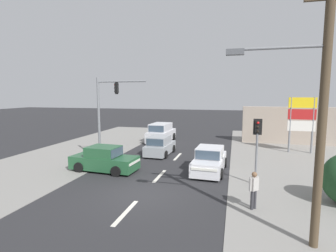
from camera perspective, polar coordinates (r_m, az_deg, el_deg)
The scene contains 16 objects.
ground_plane at distance 13.15m, azimuth -5.61°, elevation -14.64°, with size 140.00×140.00×0.00m, color #28282B.
lane_dash_near at distance 11.45m, azimuth -9.21°, elevation -18.09°, with size 0.20×2.40×0.01m, color silver.
lane_dash_mid at distance 15.84m, azimuth -1.84°, elevation -10.80°, with size 0.20×2.40×0.01m, color silver.
lane_dash_far at distance 20.51m, azimuth 2.09°, elevation -6.67°, with size 0.20×2.40×0.01m, color silver.
kerb_right_verge at distance 15.09m, azimuth 32.81°, elevation -12.82°, with size 10.00×44.00×0.02m, color gray.
kerb_left_verge at distance 20.61m, azimuth -24.51°, elevation -7.21°, with size 8.00×40.00×0.02m, color gray.
utility_pole_foreground_right at distance 9.04m, azimuth 29.89°, elevation 5.04°, with size 3.78×0.33×8.64m.
traffic_signal_mast at distance 19.21m, azimuth -13.47°, elevation 3.78°, with size 3.69×0.44×6.00m.
pedestal_signal_right_kerb at distance 14.50m, azimuth 18.83°, elevation -3.01°, with size 0.44×0.29×3.56m.
shopping_plaza_sign at distance 23.92m, azimuth 27.11°, elevation 1.76°, with size 2.10×0.16×4.60m.
shopfront_wall_far at distance 28.46m, azimuth 28.06°, elevation 0.02°, with size 12.00×1.00×3.60m, color #A39384.
sedan_receding_far at distance 16.72m, azimuth 9.04°, elevation -7.43°, with size 2.05×4.31×1.56m.
hatchback_kerbside_parked at distance 21.01m, azimuth -1.79°, elevation -4.39°, with size 1.89×3.70×1.53m.
sedan_crossing_left at distance 17.17m, azimuth -13.70°, elevation -7.16°, with size 4.34×2.12×1.56m.
suv_oncoming_near at distance 26.68m, azimuth -1.51°, elevation -1.56°, with size 2.23×4.62×1.90m.
pedestrian_at_kerb at distance 11.80m, azimuth 18.18°, elevation -12.74°, with size 0.40×0.45×1.63m.
Camera 1 is at (4.23, -11.48, 4.83)m, focal length 28.00 mm.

